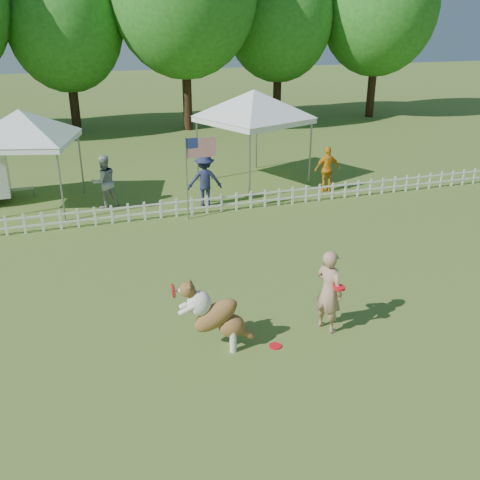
% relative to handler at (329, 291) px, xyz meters
% --- Properties ---
extents(ground, '(120.00, 120.00, 0.00)m').
position_rel_handler_xyz_m(ground, '(-0.69, 0.49, -0.86)').
color(ground, '#455F1E').
rests_on(ground, ground).
extents(picket_fence, '(22.00, 0.08, 0.60)m').
position_rel_handler_xyz_m(picket_fence, '(-0.69, 7.49, -0.56)').
color(picket_fence, white).
rests_on(picket_fence, ground).
extents(handler, '(0.61, 0.73, 1.72)m').
position_rel_handler_xyz_m(handler, '(0.00, 0.00, 0.00)').
color(handler, tan).
rests_on(handler, ground).
extents(dog, '(1.45, 0.83, 1.42)m').
position_rel_handler_xyz_m(dog, '(-2.28, 0.05, -0.15)').
color(dog, brown).
rests_on(dog, ground).
extents(frisbee_on_turf, '(0.32, 0.32, 0.02)m').
position_rel_handler_xyz_m(frisbee_on_turf, '(-1.22, -0.26, -0.85)').
color(frisbee_on_turf, red).
rests_on(frisbee_on_turf, ground).
extents(canopy_tent_left, '(3.74, 3.74, 3.14)m').
position_rel_handler_xyz_m(canopy_tent_left, '(-5.78, 9.95, 0.71)').
color(canopy_tent_left, white).
rests_on(canopy_tent_left, ground).
extents(canopy_tent_right, '(4.25, 4.25, 3.38)m').
position_rel_handler_xyz_m(canopy_tent_right, '(2.18, 10.37, 0.83)').
color(canopy_tent_right, white).
rests_on(canopy_tent_right, ground).
extents(flag_pole, '(0.99, 0.12, 2.59)m').
position_rel_handler_xyz_m(flag_pole, '(-1.13, 7.17, 0.43)').
color(flag_pole, gray).
rests_on(flag_pole, ground).
extents(spectator_a, '(1.00, 0.87, 1.76)m').
position_rel_handler_xyz_m(spectator_a, '(-3.45, 9.15, 0.02)').
color(spectator_a, '#A1A1A6').
rests_on(spectator_a, ground).
extents(spectator_b, '(1.22, 0.82, 1.76)m').
position_rel_handler_xyz_m(spectator_b, '(-0.28, 8.28, 0.02)').
color(spectator_b, '#222649').
rests_on(spectator_b, ground).
extents(spectator_c, '(0.97, 0.43, 1.64)m').
position_rel_handler_xyz_m(spectator_c, '(4.31, 8.44, -0.04)').
color(spectator_c, orange).
rests_on(spectator_c, ground).
extents(tree_center_left, '(6.00, 6.00, 9.80)m').
position_rel_handler_xyz_m(tree_center_left, '(-3.69, 22.99, 4.04)').
color(tree_center_left, '#27661D').
rests_on(tree_center_left, ground).
extents(tree_center_right, '(7.60, 7.60, 12.60)m').
position_rel_handler_xyz_m(tree_center_right, '(2.31, 21.49, 5.44)').
color(tree_center_right, '#27661D').
rests_on(tree_center_right, ground).
extents(tree_right, '(6.20, 6.20, 10.40)m').
position_rel_handler_xyz_m(tree_right, '(8.31, 22.99, 4.34)').
color(tree_right, '#27661D').
rests_on(tree_right, ground).
extents(tree_far_right, '(7.00, 7.00, 11.40)m').
position_rel_handler_xyz_m(tree_far_right, '(14.31, 21.99, 4.84)').
color(tree_far_right, '#27661D').
rests_on(tree_far_right, ground).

